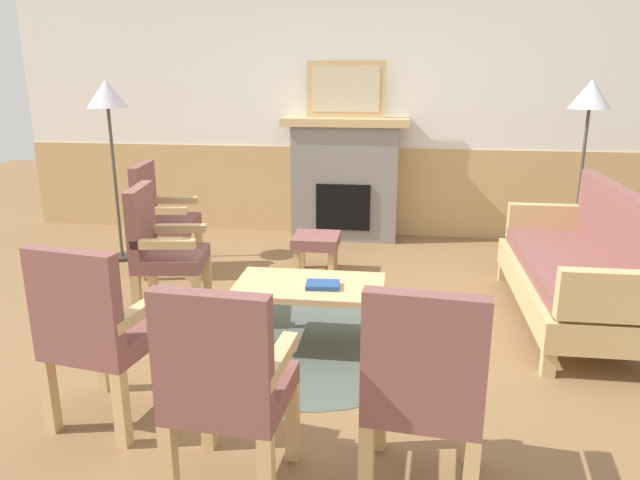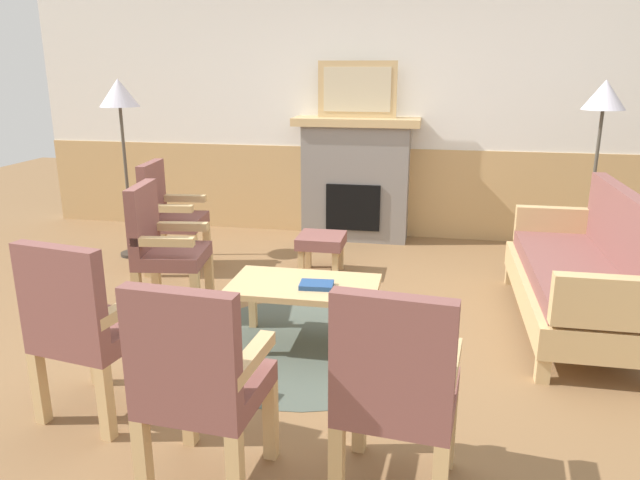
% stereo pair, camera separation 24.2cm
% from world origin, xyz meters
% --- Properties ---
extents(ground_plane, '(14.00, 14.00, 0.00)m').
position_xyz_m(ground_plane, '(0.00, 0.00, 0.00)').
color(ground_plane, olive).
extents(wall_back, '(7.20, 0.14, 2.70)m').
position_xyz_m(wall_back, '(0.00, 2.60, 1.31)').
color(wall_back, white).
rests_on(wall_back, ground_plane).
extents(fireplace, '(1.30, 0.44, 1.28)m').
position_xyz_m(fireplace, '(0.00, 2.35, 0.65)').
color(fireplace, gray).
rests_on(fireplace, ground_plane).
extents(framed_picture, '(0.80, 0.04, 0.56)m').
position_xyz_m(framed_picture, '(0.00, 2.35, 1.56)').
color(framed_picture, tan).
rests_on(framed_picture, fireplace).
extents(couch, '(0.70, 1.80, 0.98)m').
position_xyz_m(couch, '(1.84, 0.36, 0.40)').
color(couch, tan).
rests_on(couch, ground_plane).
extents(coffee_table, '(0.96, 0.56, 0.44)m').
position_xyz_m(coffee_table, '(0.01, -0.28, 0.39)').
color(coffee_table, tan).
rests_on(coffee_table, ground_plane).
extents(round_rug, '(1.62, 1.62, 0.01)m').
position_xyz_m(round_rug, '(0.01, -0.28, 0.00)').
color(round_rug, '#4C564C').
rests_on(round_rug, ground_plane).
extents(book_on_table, '(0.22, 0.17, 0.03)m').
position_xyz_m(book_on_table, '(0.11, -0.34, 0.46)').
color(book_on_table, navy).
rests_on(book_on_table, coffee_table).
extents(footstool, '(0.40, 0.40, 0.36)m').
position_xyz_m(footstool, '(-0.14, 1.14, 0.28)').
color(footstool, tan).
rests_on(footstool, ground_plane).
extents(armchair_near_fireplace, '(0.54, 0.54, 0.98)m').
position_xyz_m(armchair_near_fireplace, '(-1.12, 0.06, 0.54)').
color(armchair_near_fireplace, tan).
rests_on(armchair_near_fireplace, ground_plane).
extents(armchair_by_window_left, '(0.53, 0.53, 0.98)m').
position_xyz_m(armchair_by_window_left, '(-1.51, 1.01, 0.54)').
color(armchair_by_window_left, tan).
rests_on(armchair_by_window_left, ground_plane).
extents(armchair_front_left, '(0.53, 0.53, 0.98)m').
position_xyz_m(armchair_front_left, '(0.70, -1.64, 0.54)').
color(armchair_front_left, tan).
rests_on(armchair_front_left, ground_plane).
extents(armchair_front_center, '(0.51, 0.51, 0.98)m').
position_xyz_m(armchair_front_center, '(-0.12, -1.73, 0.54)').
color(armchair_front_center, tan).
rests_on(armchair_front_center, ground_plane).
extents(armchair_corner_left, '(0.55, 0.55, 0.98)m').
position_xyz_m(armchair_corner_left, '(-0.91, -1.31, 0.54)').
color(armchair_corner_left, tan).
rests_on(armchair_corner_left, ground_plane).
extents(floor_lamp_by_couch, '(0.36, 0.36, 1.68)m').
position_xyz_m(floor_lamp_by_couch, '(2.19, 1.75, 1.45)').
color(floor_lamp_by_couch, '#332D28').
rests_on(floor_lamp_by_couch, ground_plane).
extents(floor_lamp_by_chairs, '(0.36, 0.36, 1.68)m').
position_xyz_m(floor_lamp_by_chairs, '(-2.06, 1.34, 1.45)').
color(floor_lamp_by_chairs, '#332D28').
rests_on(floor_lamp_by_chairs, ground_plane).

